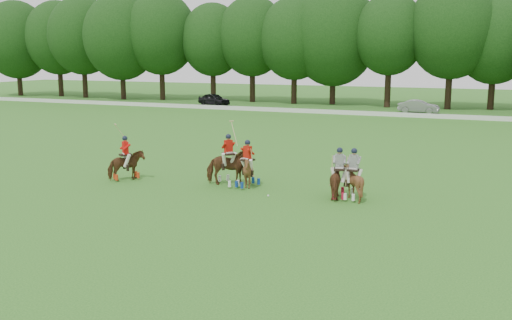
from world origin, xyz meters
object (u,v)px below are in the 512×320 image
at_px(polo_red_a, 126,165).
at_px(polo_ball, 268,196).
at_px(car_mid, 419,107).
at_px(polo_stripe_a, 339,180).
at_px(car_left, 214,99).
at_px(polo_red_b, 229,167).
at_px(polo_red_c, 248,171).
at_px(polo_stripe_b, 353,181).

bearing_deg(polo_red_a, polo_ball, -2.84).
height_order(car_mid, polo_stripe_a, polo_stripe_a).
height_order(car_left, polo_red_a, polo_red_a).
height_order(polo_red_a, polo_stripe_a, polo_red_a).
height_order(car_mid, polo_red_b, polo_red_b).
height_order(polo_stripe_a, polo_ball, polo_stripe_a).
relative_size(car_mid, polo_red_b, 1.40).
height_order(car_left, polo_red_b, polo_red_b).
bearing_deg(car_mid, polo_red_b, 175.41).
xyz_separation_m(car_left, polo_red_c, (21.07, -37.89, 0.07)).
bearing_deg(polo_red_a, car_left, 111.14).
distance_m(car_mid, polo_red_a, 39.79).
height_order(car_left, car_mid, car_left).
xyz_separation_m(car_left, car_mid, (23.92, 0.00, -0.03)).
bearing_deg(polo_stripe_b, polo_red_b, 177.13).
relative_size(polo_red_c, polo_stripe_b, 1.01).
distance_m(car_left, polo_stripe_a, 45.89).
bearing_deg(polo_stripe_a, polo_red_c, 176.07).
distance_m(polo_stripe_a, polo_ball, 3.10).
xyz_separation_m(car_mid, polo_ball, (-1.33, -39.16, -0.64)).
distance_m(car_mid, polo_ball, 39.18).
relative_size(polo_red_b, polo_red_c, 1.34).
bearing_deg(polo_stripe_a, polo_ball, -161.33).
relative_size(polo_red_c, polo_stripe_a, 1.01).
bearing_deg(polo_ball, polo_red_b, 152.51).
relative_size(car_left, polo_stripe_a, 1.93).
bearing_deg(polo_ball, polo_stripe_a, 18.67).
height_order(car_left, polo_stripe_a, polo_stripe_a).
distance_m(polo_red_c, polo_stripe_a, 4.39).
relative_size(car_left, polo_stripe_b, 1.92).
distance_m(polo_red_a, polo_red_b, 5.17).
relative_size(polo_stripe_b, polo_ball, 24.35).
height_order(polo_red_b, polo_stripe_b, polo_red_b).
bearing_deg(polo_red_c, polo_ball, -39.67).
bearing_deg(polo_red_a, polo_red_b, 10.38).
distance_m(polo_red_c, polo_stripe_b, 4.99).
bearing_deg(polo_stripe_b, polo_ball, -163.75).
bearing_deg(car_mid, polo_stripe_a, -176.51).
xyz_separation_m(car_left, polo_ball, (22.59, -39.16, -0.67)).
bearing_deg(polo_red_a, polo_stripe_a, 3.21).
bearing_deg(polo_red_c, polo_stripe_b, -2.94).
height_order(car_mid, polo_stripe_b, polo_stripe_b).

